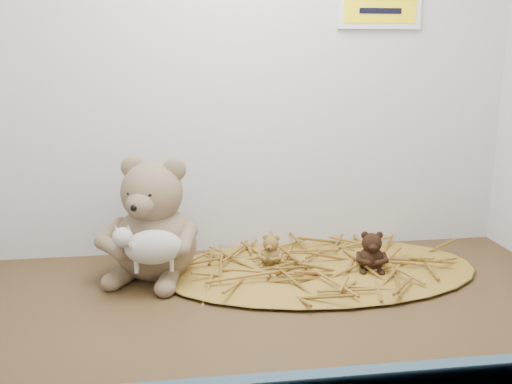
{
  "coord_description": "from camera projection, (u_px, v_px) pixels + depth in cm",
  "views": [
    {
      "loc": [
        -13.85,
        -92.13,
        43.39
      ],
      "look_at": [
        -0.01,
        4.8,
        19.41
      ],
      "focal_mm": 40.0,
      "sensor_mm": 36.0,
      "label": 1
    }
  ],
  "objects": [
    {
      "name": "alcove_shell",
      "position": [
        253.0,
        43.0,
        0.99
      ],
      "size": [
        120.4,
        60.2,
        90.4
      ],
      "color": "#3B2714",
      "rests_on": "ground"
    },
    {
      "name": "straw_bed",
      "position": [
        320.0,
        269.0,
        1.16
      ],
      "size": [
        64.62,
        37.52,
        1.25
      ],
      "primitive_type": "ellipsoid",
      "color": "olive",
      "rests_on": "shelf_floor"
    },
    {
      "name": "main_teddy",
      "position": [
        154.0,
        218.0,
        1.11
      ],
      "size": [
        25.97,
        26.54,
        24.13
      ],
      "primitive_type": null,
      "rotation": [
        0.0,
        0.0,
        -0.4
      ],
      "color": "#897754",
      "rests_on": "shelf_floor"
    },
    {
      "name": "toy_lamb",
      "position": [
        153.0,
        247.0,
        1.03
      ],
      "size": [
        13.75,
        8.39,
        8.89
      ],
      "primitive_type": null,
      "color": "#B2ACA0",
      "rests_on": "main_teddy"
    },
    {
      "name": "mini_teddy_tan",
      "position": [
        271.0,
        249.0,
        1.16
      ],
      "size": [
        6.92,
        7.08,
        6.45
      ],
      "primitive_type": null,
      "rotation": [
        0.0,
        0.0,
        -0.4
      ],
      "color": "brown",
      "rests_on": "straw_bed"
    },
    {
      "name": "mini_teddy_brown",
      "position": [
        371.0,
        250.0,
        1.13
      ],
      "size": [
        7.81,
        8.09,
        8.07
      ],
      "primitive_type": null,
      "rotation": [
        0.0,
        0.0,
        -0.21
      ],
      "color": "black",
      "rests_on": "straw_bed"
    }
  ]
}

